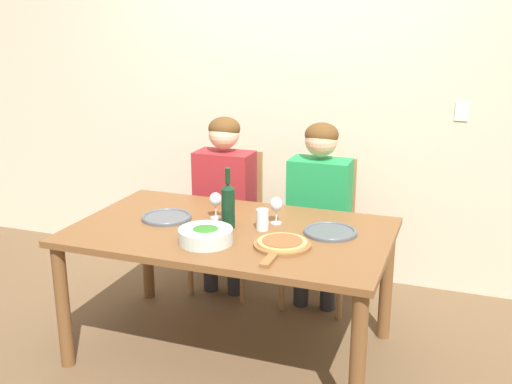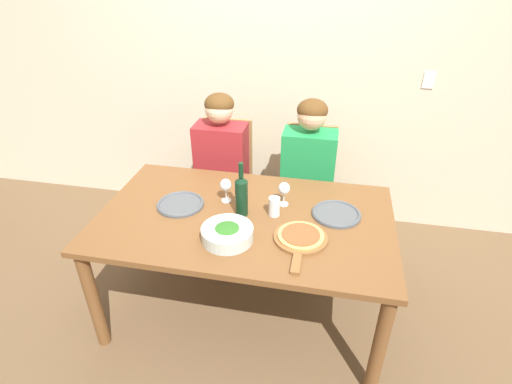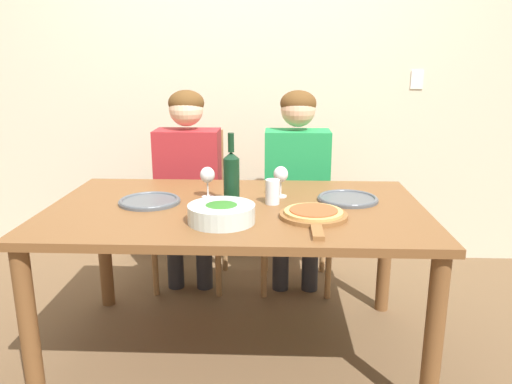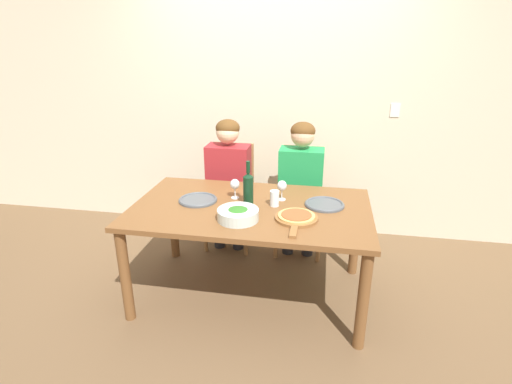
% 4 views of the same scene
% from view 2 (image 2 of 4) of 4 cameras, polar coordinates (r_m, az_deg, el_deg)
% --- Properties ---
extents(ground_plane, '(40.00, 40.00, 0.00)m').
position_cam_2_polar(ground_plane, '(2.80, -1.39, -15.96)').
color(ground_plane, brown).
extents(back_wall, '(10.00, 0.06, 2.70)m').
position_cam_2_polar(back_wall, '(3.22, 3.42, 18.52)').
color(back_wall, beige).
rests_on(back_wall, ground).
extents(dining_table, '(1.70, 1.01, 0.74)m').
position_cam_2_polar(dining_table, '(2.37, -1.59, -5.24)').
color(dining_table, brown).
rests_on(dining_table, ground).
extents(chair_left, '(0.42, 0.42, 0.95)m').
position_cam_2_polar(chair_left, '(3.21, -4.30, 2.15)').
color(chair_left, '#9E7042').
rests_on(chair_left, ground).
extents(chair_right, '(0.42, 0.42, 0.95)m').
position_cam_2_polar(chair_right, '(3.11, 7.35, 1.00)').
color(chair_right, '#9E7042').
rests_on(chair_right, ground).
extents(person_woman, '(0.47, 0.51, 1.21)m').
position_cam_2_polar(person_woman, '(3.00, -5.04, 4.86)').
color(person_woman, '#28282D').
rests_on(person_woman, ground).
extents(person_man, '(0.47, 0.51, 1.21)m').
position_cam_2_polar(person_man, '(2.90, 7.45, 3.73)').
color(person_man, '#28282D').
rests_on(person_man, ground).
extents(wine_bottle, '(0.07, 0.07, 0.33)m').
position_cam_2_polar(wine_bottle, '(2.26, -2.09, -0.38)').
color(wine_bottle, black).
rests_on(wine_bottle, dining_table).
extents(broccoli_bowl, '(0.28, 0.28, 0.08)m').
position_cam_2_polar(broccoli_bowl, '(2.12, -4.11, -5.94)').
color(broccoli_bowl, silver).
rests_on(broccoli_bowl, dining_table).
extents(dinner_plate_left, '(0.28, 0.28, 0.02)m').
position_cam_2_polar(dinner_plate_left, '(2.45, -10.74, -1.68)').
color(dinner_plate_left, '#4C5156').
rests_on(dinner_plate_left, dining_table).
extents(dinner_plate_right, '(0.28, 0.28, 0.02)m').
position_cam_2_polar(dinner_plate_right, '(2.36, 11.40, -3.04)').
color(dinner_plate_right, '#4C5156').
rests_on(dinner_plate_right, dining_table).
extents(pizza_on_board, '(0.29, 0.43, 0.04)m').
position_cam_2_polar(pizza_on_board, '(2.13, 6.38, -6.52)').
color(pizza_on_board, brown).
rests_on(pizza_on_board, dining_table).
extents(wine_glass_left, '(0.07, 0.07, 0.15)m').
position_cam_2_polar(wine_glass_left, '(2.40, -4.35, 0.84)').
color(wine_glass_left, silver).
rests_on(wine_glass_left, dining_table).
extents(wine_glass_right, '(0.07, 0.07, 0.15)m').
position_cam_2_polar(wine_glass_right, '(2.37, 4.02, 0.35)').
color(wine_glass_right, silver).
rests_on(wine_glass_right, dining_table).
extents(water_tumbler, '(0.07, 0.07, 0.11)m').
position_cam_2_polar(water_tumbler, '(2.29, 2.63, -2.09)').
color(water_tumbler, silver).
rests_on(water_tumbler, dining_table).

